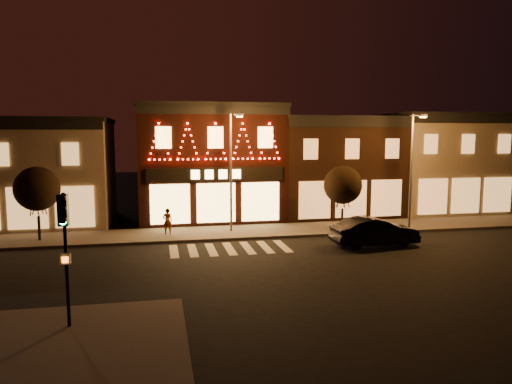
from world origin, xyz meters
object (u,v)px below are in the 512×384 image
object	(u,v)px
pedestrian	(168,221)
dark_sedan	(374,232)
streetlamp_mid	(232,163)
traffic_signal_near	(64,234)

from	to	relation	value
pedestrian	dark_sedan	bearing A→B (deg)	161.96
streetlamp_mid	pedestrian	xyz separation A→B (m)	(-4.00, 0.05, -3.50)
traffic_signal_near	pedestrian	distance (m)	14.56
streetlamp_mid	dark_sedan	xyz separation A→B (m)	(7.28, -4.82, -3.64)
dark_sedan	traffic_signal_near	bearing A→B (deg)	119.46
traffic_signal_near	pedestrian	bearing A→B (deg)	80.10
dark_sedan	pedestrian	xyz separation A→B (m)	(-11.28, 4.86, 0.14)
traffic_signal_near	streetlamp_mid	size ratio (longest dim) A/B	0.59
streetlamp_mid	dark_sedan	bearing A→B (deg)	-20.55
dark_sedan	streetlamp_mid	bearing A→B (deg)	54.14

